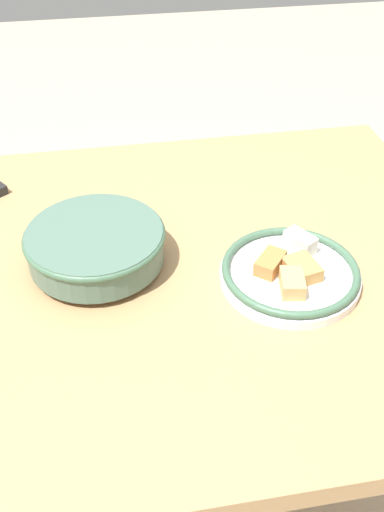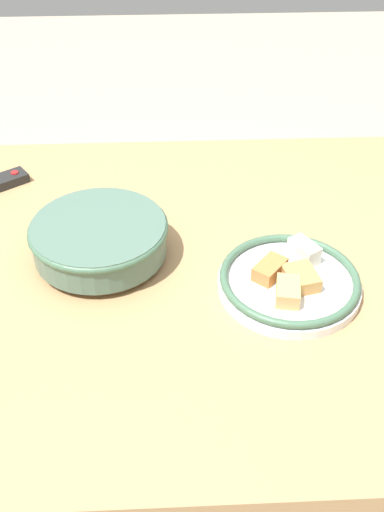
{
  "view_description": "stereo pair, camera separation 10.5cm",
  "coord_description": "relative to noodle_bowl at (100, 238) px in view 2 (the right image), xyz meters",
  "views": [
    {
      "loc": [
        -0.05,
        -0.83,
        1.46
      ],
      "look_at": [
        0.09,
        -0.03,
        0.8
      ],
      "focal_mm": 42.0,
      "sensor_mm": 36.0,
      "label": 1
    },
    {
      "loc": [
        0.05,
        -0.84,
        1.46
      ],
      "look_at": [
        0.09,
        -0.03,
        0.8
      ],
      "focal_mm": 42.0,
      "sensor_mm": 36.0,
      "label": 2
    }
  ],
  "objects": [
    {
      "name": "noodle_bowl",
      "position": [
        0.0,
        0.0,
        0.0
      ],
      "size": [
        0.25,
        0.25,
        0.07
      ],
      "color": "#4C6B5B",
      "rests_on": "dining_table"
    },
    {
      "name": "dining_table",
      "position": [
        0.08,
        -0.03,
        -0.13
      ],
      "size": [
        1.26,
        0.93,
        0.77
      ],
      "color": "tan",
      "rests_on": "ground_plane"
    },
    {
      "name": "food_plate",
      "position": [
        0.33,
        -0.1,
        -0.03
      ],
      "size": [
        0.25,
        0.25,
        0.05
      ],
      "color": "white",
      "rests_on": "dining_table"
    },
    {
      "name": "ground_plane",
      "position": [
        0.08,
        -0.03,
        -0.81
      ],
      "size": [
        8.0,
        8.0,
        0.0
      ],
      "primitive_type": "plane",
      "color": "#B7A88E"
    }
  ]
}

